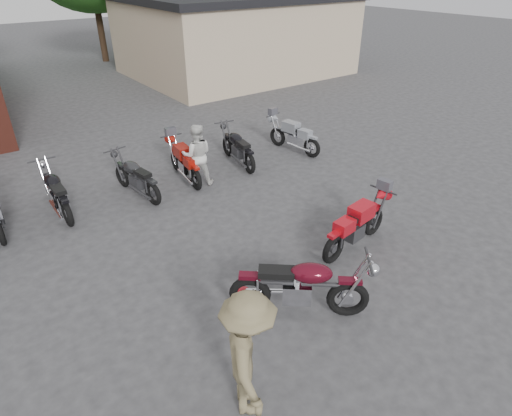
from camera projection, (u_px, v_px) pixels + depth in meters
ground at (311, 281)px, 7.83m from camera, size 90.00×90.00×0.00m
stucco_building at (235, 37)px, 21.79m from camera, size 10.00×8.00×3.50m
vintage_motorcycle at (302, 283)px, 6.82m from camera, size 2.14×1.97×1.27m
sportbike at (357, 223)px, 8.51m from camera, size 2.00×0.90×1.12m
helmet at (244, 294)px, 7.36m from camera, size 0.35×0.35×0.25m
person_light at (197, 155)px, 10.90m from camera, size 0.98×0.91×1.61m
person_tan at (248, 355)px, 5.20m from camera, size 1.17×1.38×1.85m
row_bike_2 at (56, 190)px, 9.73m from camera, size 0.66×1.97×1.14m
row_bike_3 at (135, 175)px, 10.47m from camera, size 0.91×1.96×1.10m
row_bike_4 at (184, 160)px, 11.25m from camera, size 0.81×1.93×1.09m
row_bike_5 at (237, 145)px, 12.12m from camera, size 0.92×2.01×1.12m
row_bike_6 at (294, 134)px, 12.97m from camera, size 0.92×1.94×1.08m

